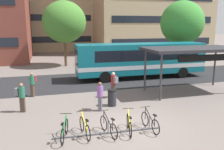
{
  "coord_description": "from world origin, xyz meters",
  "views": [
    {
      "loc": [
        -3.73,
        -10.08,
        4.83
      ],
      "look_at": [
        0.37,
        4.35,
        1.67
      ],
      "focal_mm": 37.83,
      "sensor_mm": 36.0,
      "label": 1
    }
  ],
  "objects_px": {
    "parked_bicycle_yellow_1": "(85,127)",
    "parked_bicycle_yellow_3": "(129,124)",
    "parked_bicycle_black_2": "(109,126)",
    "commuter_red_pack_2": "(32,83)",
    "street_tree_0": "(182,23)",
    "street_tree_1": "(64,22)",
    "commuter_grey_pack_0": "(21,96)",
    "parked_bicycle_black_4": "(150,122)",
    "city_bus": "(140,59)",
    "parked_bicycle_green_0": "(65,131)",
    "commuter_grey_pack_1": "(114,83)",
    "commuter_teal_pack_3": "(100,94)",
    "trash_bin": "(112,98)",
    "transit_shelter": "(193,50)"
  },
  "relations": [
    {
      "from": "parked_bicycle_yellow_1",
      "to": "parked_bicycle_yellow_3",
      "type": "xyz_separation_m",
      "value": [
        2.01,
        -0.23,
        0.0
      ]
    },
    {
      "from": "parked_bicycle_black_2",
      "to": "commuter_red_pack_2",
      "type": "height_order",
      "value": "commuter_red_pack_2"
    },
    {
      "from": "street_tree_0",
      "to": "street_tree_1",
      "type": "xyz_separation_m",
      "value": [
        -12.98,
        4.27,
        0.1
      ]
    },
    {
      "from": "parked_bicycle_yellow_3",
      "to": "commuter_red_pack_2",
      "type": "xyz_separation_m",
      "value": [
        -4.48,
        7.11,
        0.59
      ]
    },
    {
      "from": "parked_bicycle_yellow_3",
      "to": "commuter_grey_pack_0",
      "type": "bearing_deg",
      "value": 63.32
    },
    {
      "from": "parked_bicycle_yellow_3",
      "to": "parked_bicycle_black_4",
      "type": "xyz_separation_m",
      "value": [
        1.03,
        -0.02,
        0.0
      ]
    },
    {
      "from": "parked_bicycle_black_2",
      "to": "parked_bicycle_black_4",
      "type": "bearing_deg",
      "value": -103.37
    },
    {
      "from": "city_bus",
      "to": "street_tree_0",
      "type": "height_order",
      "value": "street_tree_0"
    },
    {
      "from": "parked_bicycle_yellow_3",
      "to": "street_tree_0",
      "type": "xyz_separation_m",
      "value": [
        11.8,
        14.95,
        4.73
      ]
    },
    {
      "from": "parked_bicycle_green_0",
      "to": "street_tree_1",
      "type": "height_order",
      "value": "street_tree_1"
    },
    {
      "from": "parked_bicycle_green_0",
      "to": "commuter_grey_pack_1",
      "type": "distance_m",
      "value": 6.48
    },
    {
      "from": "commuter_teal_pack_3",
      "to": "trash_bin",
      "type": "height_order",
      "value": "commuter_teal_pack_3"
    },
    {
      "from": "parked_bicycle_yellow_3",
      "to": "commuter_grey_pack_1",
      "type": "relative_size",
      "value": 0.97
    },
    {
      "from": "commuter_grey_pack_0",
      "to": "commuter_grey_pack_1",
      "type": "xyz_separation_m",
      "value": [
        5.78,
        1.28,
        0.04
      ]
    },
    {
      "from": "city_bus",
      "to": "commuter_teal_pack_3",
      "type": "xyz_separation_m",
      "value": [
        -5.6,
        -7.57,
        -0.79
      ]
    },
    {
      "from": "city_bus",
      "to": "street_tree_0",
      "type": "distance_m",
      "value": 8.72
    },
    {
      "from": "city_bus",
      "to": "commuter_red_pack_2",
      "type": "bearing_deg",
      "value": 21.68
    },
    {
      "from": "parked_bicycle_yellow_3",
      "to": "street_tree_0",
      "type": "distance_m",
      "value": 19.63
    },
    {
      "from": "parked_bicycle_yellow_1",
      "to": "street_tree_0",
      "type": "bearing_deg",
      "value": -49.29
    },
    {
      "from": "parked_bicycle_black_4",
      "to": "street_tree_0",
      "type": "distance_m",
      "value": 19.04
    },
    {
      "from": "parked_bicycle_yellow_1",
      "to": "parked_bicycle_black_2",
      "type": "xyz_separation_m",
      "value": [
        1.05,
        -0.18,
        0.0
      ]
    },
    {
      "from": "parked_bicycle_yellow_3",
      "to": "parked_bicycle_black_4",
      "type": "relative_size",
      "value": 0.98
    },
    {
      "from": "parked_bicycle_yellow_1",
      "to": "parked_bicycle_black_4",
      "type": "relative_size",
      "value": 1.0
    },
    {
      "from": "transit_shelter",
      "to": "commuter_teal_pack_3",
      "type": "distance_m",
      "value": 7.82
    },
    {
      "from": "commuter_grey_pack_0",
      "to": "street_tree_1",
      "type": "bearing_deg",
      "value": 91.71
    },
    {
      "from": "commuter_grey_pack_1",
      "to": "commuter_teal_pack_3",
      "type": "xyz_separation_m",
      "value": [
        -1.47,
        -2.26,
        -0.03
      ]
    },
    {
      "from": "commuter_grey_pack_0",
      "to": "commuter_grey_pack_1",
      "type": "relative_size",
      "value": 0.97
    },
    {
      "from": "parked_bicycle_green_0",
      "to": "transit_shelter",
      "type": "relative_size",
      "value": 0.24
    },
    {
      "from": "city_bus",
      "to": "commuter_grey_pack_1",
      "type": "height_order",
      "value": "city_bus"
    },
    {
      "from": "parked_bicycle_yellow_1",
      "to": "city_bus",
      "type": "bearing_deg",
      "value": -39.77
    },
    {
      "from": "parked_bicycle_green_0",
      "to": "parked_bicycle_black_2",
      "type": "bearing_deg",
      "value": -78.2
    },
    {
      "from": "parked_bicycle_green_0",
      "to": "parked_bicycle_black_2",
      "type": "height_order",
      "value": "same"
    },
    {
      "from": "city_bus",
      "to": "parked_bicycle_green_0",
      "type": "relative_size",
      "value": 7.18
    },
    {
      "from": "transit_shelter",
      "to": "commuter_grey_pack_0",
      "type": "xyz_separation_m",
      "value": [
        -11.58,
        -0.99,
        -2.11
      ]
    },
    {
      "from": "commuter_grey_pack_0",
      "to": "trash_bin",
      "type": "xyz_separation_m",
      "value": [
        5.2,
        -0.36,
        -0.45
      ]
    },
    {
      "from": "commuter_grey_pack_0",
      "to": "street_tree_0",
      "type": "bearing_deg",
      "value": 48.62
    },
    {
      "from": "parked_bicycle_yellow_1",
      "to": "street_tree_1",
      "type": "bearing_deg",
      "value": -8.63
    },
    {
      "from": "street_tree_1",
      "to": "commuter_red_pack_2",
      "type": "bearing_deg",
      "value": -105.24
    },
    {
      "from": "city_bus",
      "to": "trash_bin",
      "type": "xyz_separation_m",
      "value": [
        -4.71,
        -6.95,
        -1.26
      ]
    },
    {
      "from": "street_tree_0",
      "to": "commuter_grey_pack_0",
      "type": "bearing_deg",
      "value": -147.1
    },
    {
      "from": "street_tree_0",
      "to": "commuter_grey_pack_1",
      "type": "bearing_deg",
      "value": -138.92
    },
    {
      "from": "parked_bicycle_black_4",
      "to": "commuter_teal_pack_3",
      "type": "xyz_separation_m",
      "value": [
        -1.67,
        3.16,
        0.6
      ]
    },
    {
      "from": "commuter_grey_pack_1",
      "to": "street_tree_0",
      "type": "bearing_deg",
      "value": -74.33
    },
    {
      "from": "street_tree_1",
      "to": "parked_bicycle_green_0",
      "type": "bearing_deg",
      "value": -95.16
    },
    {
      "from": "parked_bicycle_black_4",
      "to": "parked_bicycle_yellow_3",
      "type": "bearing_deg",
      "value": 84.57
    },
    {
      "from": "commuter_teal_pack_3",
      "to": "commuter_red_pack_2",
      "type": "bearing_deg",
      "value": -112.69
    },
    {
      "from": "commuter_grey_pack_1",
      "to": "street_tree_0",
      "type": "distance_m",
      "value": 15.12
    },
    {
      "from": "parked_bicycle_black_4",
      "to": "street_tree_1",
      "type": "xyz_separation_m",
      "value": [
        -2.22,
        19.25,
        4.84
      ]
    },
    {
      "from": "trash_bin",
      "to": "street_tree_0",
      "type": "distance_m",
      "value": 16.73
    },
    {
      "from": "parked_bicycle_black_4",
      "to": "street_tree_1",
      "type": "bearing_deg",
      "value": 2.41
    }
  ]
}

